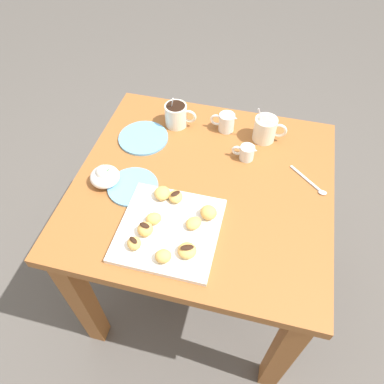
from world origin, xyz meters
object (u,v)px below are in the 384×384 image
beignet_4 (154,219)px  beignet_8 (163,256)px  beignet_2 (145,229)px  beignet_6 (194,223)px  saucer_sky_left (143,138)px  coffee_mug_cream_left (177,115)px  beignet_0 (134,243)px  beignet_1 (209,212)px  chocolate_sauce_pitcher (247,152)px  beignet_7 (162,193)px  coffee_mug_cream_right (266,129)px  saucer_sky_right (133,187)px  ice_cream_bowl (105,176)px  beignet_5 (187,250)px  cream_pitcher_white (226,122)px  beignet_3 (176,197)px  pastry_plate_square (169,230)px  dining_table (202,208)px

beignet_4 → beignet_8: size_ratio=1.03×
beignet_2 → beignet_6: (0.13, 0.06, -0.00)m
saucer_sky_left → coffee_mug_cream_left: bearing=48.1°
beignet_0 → beignet_1: beignet_1 is taller
chocolate_sauce_pitcher → beignet_2: (-0.24, -0.41, 0.00)m
beignet_2 → beignet_7: beignet_2 is taller
coffee_mug_cream_right → beignet_4: coffee_mug_cream_right is taller
coffee_mug_cream_left → saucer_sky_right: coffee_mug_cream_left is taller
chocolate_sauce_pitcher → beignet_7: chocolate_sauce_pitcher is taller
beignet_4 → beignet_8: (0.07, -0.12, 0.00)m
beignet_1 → coffee_mug_cream_left: bearing=117.8°
chocolate_sauce_pitcher → beignet_7: bearing=-132.5°
ice_cream_bowl → saucer_sky_right: bearing=-0.7°
ice_cream_bowl → beignet_5: 0.40m
cream_pitcher_white → beignet_5: cream_pitcher_white is taller
cream_pitcher_white → ice_cream_bowl: bearing=-133.2°
coffee_mug_cream_right → saucer_sky_right: bearing=-138.6°
coffee_mug_cream_right → saucer_sky_right: 0.54m
cream_pitcher_white → beignet_4: (-0.13, -0.50, -0.01)m
beignet_3 → beignet_7: (-0.05, 0.00, 0.00)m
beignet_4 → beignet_5: bearing=-32.8°
coffee_mug_cream_left → pastry_plate_square: bearing=-77.1°
beignet_4 → beignet_8: 0.14m
pastry_plate_square → beignet_5: beignet_5 is taller
beignet_2 → beignet_3: (0.05, 0.15, -0.00)m
pastry_plate_square → coffee_mug_cream_left: coffee_mug_cream_left is taller
beignet_2 → beignet_6: beignet_2 is taller
ice_cream_bowl → coffee_mug_cream_right: bearing=35.2°
coffee_mug_cream_right → saucer_sky_left: coffee_mug_cream_right is taller
saucer_sky_right → beignet_2: beignet_2 is taller
ice_cream_bowl → beignet_0: (0.19, -0.23, 0.00)m
coffee_mug_cream_left → dining_table: bearing=-58.1°
beignet_1 → beignet_6: beignet_1 is taller
beignet_6 → beignet_1: bearing=52.7°
cream_pitcher_white → beignet_8: cream_pitcher_white is taller
saucer_sky_left → beignet_5: (0.29, -0.45, 0.03)m
ice_cream_bowl → beignet_8: (0.28, -0.25, 0.00)m
saucer_sky_right → chocolate_sauce_pitcher: bearing=33.7°
saucer_sky_right → beignet_2: bearing=-58.4°
beignet_3 → ice_cream_bowl: bearing=174.2°
dining_table → ice_cream_bowl: size_ratio=8.73×
coffee_mug_cream_right → beignet_3: bearing=-122.7°
pastry_plate_square → saucer_sky_left: size_ratio=1.61×
coffee_mug_cream_left → saucer_sky_left: coffee_mug_cream_left is taller
beignet_5 → beignet_6: 0.10m
coffee_mug_cream_right → beignet_4: bearing=-120.6°
beignet_3 → beignet_6: bearing=-47.0°
saucer_sky_left → beignet_0: (0.13, -0.47, 0.03)m
beignet_5 → beignet_8: size_ratio=1.16×
beignet_4 → dining_table: bearing=62.3°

